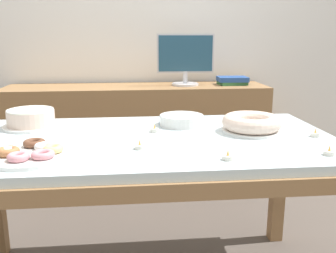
% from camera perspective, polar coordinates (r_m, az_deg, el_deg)
% --- Properties ---
extents(wall_back, '(8.00, 0.10, 2.60)m').
position_cam_1_polar(wall_back, '(3.08, -5.08, 16.29)').
color(wall_back, white).
rests_on(wall_back, ground).
extents(dining_table, '(1.67, 0.87, 0.74)m').
position_cam_1_polar(dining_table, '(1.61, -3.72, -4.76)').
color(dining_table, silver).
rests_on(dining_table, ground).
extents(sideboard, '(1.93, 0.44, 0.79)m').
position_cam_1_polar(sideboard, '(2.88, -4.61, -1.65)').
color(sideboard, olive).
rests_on(sideboard, ground).
extents(computer_monitor, '(0.42, 0.20, 0.38)m').
position_cam_1_polar(computer_monitor, '(2.82, 2.67, 10.12)').
color(computer_monitor, silver).
rests_on(computer_monitor, sideboard).
extents(book_stack, '(0.22, 0.17, 0.06)m').
position_cam_1_polar(book_stack, '(2.91, 9.78, 6.92)').
color(book_stack, '#2D6638').
rests_on(book_stack, sideboard).
extents(cake_chocolate_round, '(0.26, 0.26, 0.09)m').
position_cam_1_polar(cake_chocolate_round, '(1.86, -20.15, 1.09)').
color(cake_chocolate_round, white).
rests_on(cake_chocolate_round, dining_table).
extents(cake_golden_bundt, '(0.26, 0.26, 0.08)m').
position_cam_1_polar(cake_golden_bundt, '(1.71, 12.60, 0.46)').
color(cake_golden_bundt, white).
rests_on(cake_golden_bundt, dining_table).
extents(pastry_platter, '(0.31, 0.31, 0.04)m').
position_cam_1_polar(pastry_platter, '(1.42, -20.27, -3.74)').
color(pastry_platter, white).
rests_on(pastry_platter, dining_table).
extents(plate_stack, '(0.21, 0.21, 0.05)m').
position_cam_1_polar(plate_stack, '(1.80, 2.09, 0.99)').
color(plate_stack, white).
rests_on(plate_stack, dining_table).
extents(tealight_near_cakes, '(0.04, 0.04, 0.04)m').
position_cam_1_polar(tealight_near_cakes, '(1.47, 23.35, -3.64)').
color(tealight_near_cakes, silver).
rests_on(tealight_near_cakes, dining_table).
extents(tealight_right_edge, '(0.04, 0.04, 0.04)m').
position_cam_1_polar(tealight_right_edge, '(1.32, 9.10, -4.61)').
color(tealight_right_edge, silver).
rests_on(tealight_right_edge, dining_table).
extents(tealight_left_edge, '(0.04, 0.04, 0.04)m').
position_cam_1_polar(tealight_left_edge, '(1.43, -4.34, -3.04)').
color(tealight_left_edge, silver).
rests_on(tealight_left_edge, dining_table).
extents(tealight_centre, '(0.04, 0.04, 0.04)m').
position_cam_1_polar(tealight_centre, '(1.68, -2.07, -0.49)').
color(tealight_centre, silver).
rests_on(tealight_centre, dining_table).
extents(tealight_near_front, '(0.04, 0.04, 0.04)m').
position_cam_1_polar(tealight_near_front, '(1.72, 21.52, -1.12)').
color(tealight_near_front, silver).
rests_on(tealight_near_front, dining_table).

